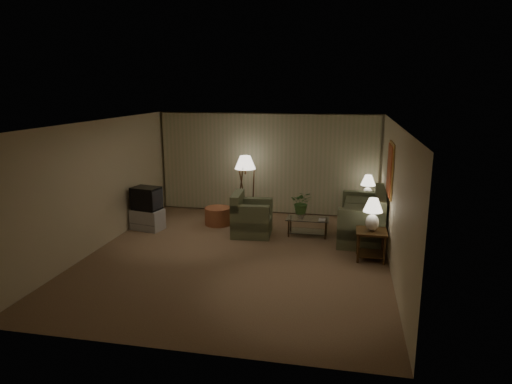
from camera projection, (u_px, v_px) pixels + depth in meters
ground at (238, 256)px, 9.32m from camera, size 7.00×7.00×0.00m
room_shell at (253, 160)px, 10.36m from camera, size 6.04×7.02×2.72m
sofa at (362, 219)px, 10.36m from camera, size 2.05×1.16×0.87m
armchair at (252, 218)px, 10.59m from camera, size 1.06×1.02×0.78m
side_table_near at (371, 239)px, 9.04m from camera, size 0.60×0.60×0.60m
side_table_far at (367, 208)px, 11.49m from camera, size 0.50×0.42×0.60m
table_lamp_near at (373, 212)px, 8.92m from camera, size 0.38×0.38×0.66m
table_lamp_far at (368, 185)px, 11.36m from camera, size 0.37×0.37×0.63m
coffee_table at (308, 224)px, 10.53m from camera, size 0.98×0.53×0.41m
tv_cabinet at (148, 219)px, 11.00m from camera, size 0.92×0.75×0.50m
crt_tv at (146, 198)px, 10.88m from camera, size 0.81×0.70×0.54m
floor_lamp at (245, 186)px, 11.80m from camera, size 0.54×0.54×1.65m
ottoman at (218, 216)px, 11.39m from camera, size 0.81×0.81×0.44m
vase at (301, 214)px, 10.51m from camera, size 0.21×0.21×0.16m
flowers at (302, 200)px, 10.43m from camera, size 0.49×0.43×0.53m
book at (318, 220)px, 10.36m from camera, size 0.16×0.21×0.02m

